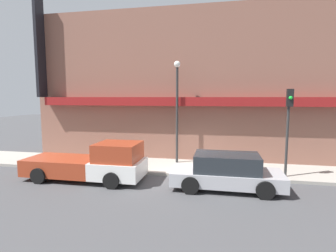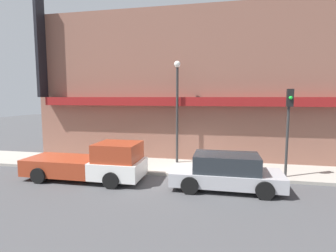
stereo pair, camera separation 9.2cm
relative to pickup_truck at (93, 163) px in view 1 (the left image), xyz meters
The scene contains 8 objects.
ground_plane 4.32m from the pickup_truck, 16.87° to the left, with size 80.00×80.00×0.00m, color #424244.
sidewalk 4.96m from the pickup_truck, 34.08° to the left, with size 36.00×3.03×0.15m.
building 7.96m from the pickup_truck, 54.85° to the left, with size 19.80×3.80×10.68m.
pickup_truck is the anchor object (origin of this frame).
parked_car 6.10m from the pickup_truck, ahead, with size 4.60×2.08×1.49m.
fire_hydrant 2.21m from the pickup_truck, 49.49° to the left, with size 0.20×0.20×0.70m.
street_lamp 5.68m from the pickup_truck, 45.55° to the left, with size 0.36×0.36×5.70m.
traffic_light 9.28m from the pickup_truck, 11.03° to the left, with size 0.28×0.42×4.09m.
Camera 1 is at (1.70, -12.26, 3.86)m, focal length 28.00 mm.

